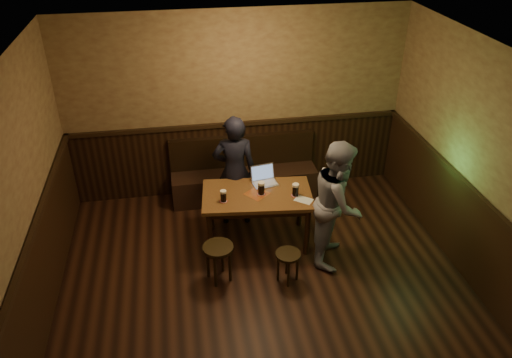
{
  "coord_description": "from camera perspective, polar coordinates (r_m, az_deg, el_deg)",
  "views": [
    {
      "loc": [
        -0.89,
        -3.78,
        4.25
      ],
      "look_at": [
        0.02,
        1.48,
        1.04
      ],
      "focal_mm": 35.0,
      "sensor_mm": 36.0,
      "label": 1
    }
  ],
  "objects": [
    {
      "name": "person_suit",
      "position": [
        6.85,
        -2.48,
        0.9
      ],
      "size": [
        0.62,
        0.43,
        1.63
      ],
      "primitive_type": "imported",
      "rotation": [
        0.0,
        0.0,
        3.07
      ],
      "color": "black",
      "rests_on": "ground"
    },
    {
      "name": "pint_left",
      "position": [
        6.28,
        -3.75,
        -1.95
      ],
      "size": [
        0.1,
        0.1,
        0.16
      ],
      "color": "maroon",
      "rests_on": "pub_table"
    },
    {
      "name": "stool_left",
      "position": [
        6.07,
        -4.33,
        -8.43
      ],
      "size": [
        0.49,
        0.49,
        0.5
      ],
      "rotation": [
        0.0,
        0.0,
        -0.42
      ],
      "color": "black",
      "rests_on": "ground"
    },
    {
      "name": "laptop",
      "position": [
        6.67,
        0.91,
        0.05
      ],
      "size": [
        0.36,
        0.31,
        0.23
      ],
      "rotation": [
        0.0,
        0.0,
        0.16
      ],
      "color": "silver",
      "rests_on": "pub_table"
    },
    {
      "name": "pint_mid",
      "position": [
        6.41,
        0.6,
        -1.06
      ],
      "size": [
        0.11,
        0.11,
        0.18
      ],
      "color": "maroon",
      "rests_on": "pub_table"
    },
    {
      "name": "menu",
      "position": [
        6.37,
        5.47,
        -2.39
      ],
      "size": [
        0.27,
        0.25,
        0.0
      ],
      "primitive_type": "cube",
      "rotation": [
        0.0,
        0.0,
        -0.67
      ],
      "color": "silver",
      "rests_on": "pub_table"
    },
    {
      "name": "person_grey",
      "position": [
        6.24,
        9.37,
        -2.68
      ],
      "size": [
        0.91,
        1.0,
        1.66
      ],
      "primitive_type": "imported",
      "rotation": [
        0.0,
        0.0,
        1.13
      ],
      "color": "gray",
      "rests_on": "ground"
    },
    {
      "name": "room",
      "position": [
        5.1,
        2.17,
        -5.71
      ],
      "size": [
        5.04,
        6.04,
        2.84
      ],
      "color": "black",
      "rests_on": "ground"
    },
    {
      "name": "pub_table",
      "position": [
        6.52,
        0.12,
        -2.43
      ],
      "size": [
        1.49,
        0.96,
        0.76
      ],
      "rotation": [
        0.0,
        0.0,
        -0.11
      ],
      "color": "#542B18",
      "rests_on": "ground"
    },
    {
      "name": "bench",
      "position": [
        7.68,
        -1.39,
        0.14
      ],
      "size": [
        2.2,
        0.5,
        0.95
      ],
      "color": "black",
      "rests_on": "ground"
    },
    {
      "name": "pint_right",
      "position": [
        6.4,
        4.53,
        -1.23
      ],
      "size": [
        0.11,
        0.11,
        0.17
      ],
      "color": "maroon",
      "rests_on": "pub_table"
    },
    {
      "name": "stool_right",
      "position": [
        6.09,
        3.68,
        -9.08
      ],
      "size": [
        0.35,
        0.35,
        0.42
      ],
      "rotation": [
        0.0,
        0.0,
        -0.14
      ],
      "color": "black",
      "rests_on": "ground"
    }
  ]
}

